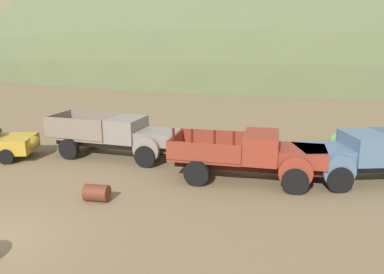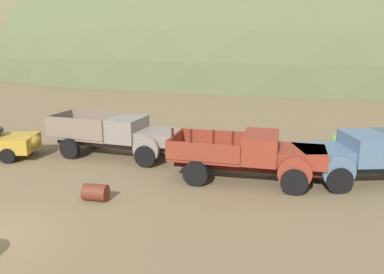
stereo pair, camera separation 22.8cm
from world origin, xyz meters
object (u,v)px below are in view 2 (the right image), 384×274
(truck_rust_red, at_px, (257,156))
(oil_drum_tipped, at_px, (95,192))
(truck_chalk_blue, at_px, (368,156))
(truck_primer_gray, at_px, (124,136))

(truck_rust_red, bearing_deg, oil_drum_tipped, -147.65)
(truck_chalk_blue, height_order, oil_drum_tipped, truck_chalk_blue)
(truck_chalk_blue, xyz_separation_m, oil_drum_tipped, (-9.46, -3.75, -0.73))
(truck_primer_gray, relative_size, truck_rust_red, 1.09)
(truck_primer_gray, xyz_separation_m, oil_drum_tipped, (0.85, -4.97, -0.73))
(truck_primer_gray, xyz_separation_m, truck_chalk_blue, (10.31, -1.22, 0.00))
(truck_chalk_blue, bearing_deg, truck_rust_red, -5.16)
(truck_primer_gray, bearing_deg, truck_rust_red, -10.24)
(truck_rust_red, distance_m, oil_drum_tipped, 6.17)
(oil_drum_tipped, bearing_deg, truck_rust_red, 29.81)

